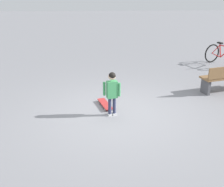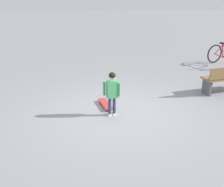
# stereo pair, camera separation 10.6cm
# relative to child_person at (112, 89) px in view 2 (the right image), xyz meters

# --- Properties ---
(ground_plane) EXTENTS (50.00, 50.00, 0.00)m
(ground_plane) POSITION_rel_child_person_xyz_m (0.17, 0.04, -0.66)
(ground_plane) COLOR gray
(child_person) EXTENTS (0.40, 0.23, 1.06)m
(child_person) POSITION_rel_child_person_xyz_m (0.00, 0.00, 0.00)
(child_person) COLOR #2D3351
(child_person) RESTS_ON ground
(skateboard) EXTENTS (0.39, 0.77, 0.07)m
(skateboard) POSITION_rel_child_person_xyz_m (-0.15, 0.54, -0.60)
(skateboard) COLOR #B22D2D
(skateboard) RESTS_ON ground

